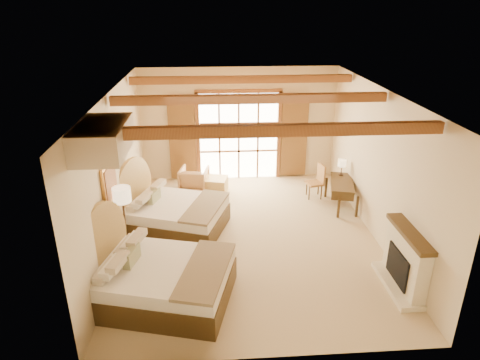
{
  "coord_description": "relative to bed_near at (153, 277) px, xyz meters",
  "views": [
    {
      "loc": [
        -0.8,
        -8.23,
        4.85
      ],
      "look_at": [
        -0.2,
        0.2,
        1.28
      ],
      "focal_mm": 32.0,
      "sensor_mm": 36.0,
      "label": 1
    }
  ],
  "objects": [
    {
      "name": "floor_lamp",
      "position": [
        -0.64,
        1.24,
        0.92
      ],
      "size": [
        0.34,
        0.34,
        1.61
      ],
      "color": "#352217",
      "rests_on": "floor"
    },
    {
      "name": "wall_left",
      "position": [
        -0.89,
        2.03,
        1.15
      ],
      "size": [
        0.0,
        7.0,
        7.0
      ],
      "primitive_type": "plane",
      "rotation": [
        1.57,
        0.0,
        1.57
      ],
      "color": "beige",
      "rests_on": "ground"
    },
    {
      "name": "wall_right",
      "position": [
        4.61,
        2.03,
        1.15
      ],
      "size": [
        0.0,
        7.0,
        7.0
      ],
      "primitive_type": "plane",
      "rotation": [
        1.57,
        0.0,
        -1.57
      ],
      "color": "beige",
      "rests_on": "ground"
    },
    {
      "name": "french_doors",
      "position": [
        1.86,
        5.47,
        0.8
      ],
      "size": [
        3.95,
        0.08,
        2.6
      ],
      "color": "white",
      "rests_on": "ground"
    },
    {
      "name": "nightstand",
      "position": [
        -0.58,
        1.05,
        -0.16
      ],
      "size": [
        0.56,
        0.56,
        0.59
      ],
      "primitive_type": "cube",
      "rotation": [
        0.0,
        0.0,
        0.15
      ],
      "color": "#4A3417",
      "rests_on": "floor"
    },
    {
      "name": "ottoman",
      "position": [
        1.18,
        4.47,
        -0.25
      ],
      "size": [
        0.68,
        0.68,
        0.41
      ],
      "primitive_type": "cube",
      "rotation": [
        0.0,
        0.0,
        -0.23
      ],
      "color": "tan",
      "rests_on": "floor"
    },
    {
      "name": "canopy_valance",
      "position": [
        -0.54,
        0.03,
        2.5
      ],
      "size": [
        0.7,
        1.4,
        0.45
      ],
      "primitive_type": "cube",
      "color": "beige",
      "rests_on": "ceiling"
    },
    {
      "name": "floor",
      "position": [
        1.86,
        2.03,
        -0.45
      ],
      "size": [
        7.0,
        7.0,
        0.0
      ],
      "primitive_type": "plane",
      "color": "#CBB38B",
      "rests_on": "ground"
    },
    {
      "name": "fireplace",
      "position": [
        4.46,
        0.03,
        0.06
      ],
      "size": [
        0.46,
        1.4,
        1.16
      ],
      "color": "#F4E6C2",
      "rests_on": "ground"
    },
    {
      "name": "ceiling",
      "position": [
        1.86,
        2.03,
        2.75
      ],
      "size": [
        7.0,
        7.0,
        0.0
      ],
      "primitive_type": "plane",
      "rotation": [
        3.14,
        0.0,
        0.0
      ],
      "color": "#AA6A33",
      "rests_on": "ground"
    },
    {
      "name": "armchair",
      "position": [
        0.58,
        4.58,
        -0.11
      ],
      "size": [
        0.86,
        0.88,
        0.68
      ],
      "primitive_type": "imported",
      "rotation": [
        0.0,
        0.0,
        -3.34
      ],
      "color": "tan",
      "rests_on": "floor"
    },
    {
      "name": "desk",
      "position": [
        4.3,
        3.37,
        -0.09
      ],
      "size": [
        0.84,
        1.36,
        0.68
      ],
      "rotation": [
        0.0,
        0.0,
        -0.25
      ],
      "color": "#4A3417",
      "rests_on": "floor"
    },
    {
      "name": "ceiling_beams",
      "position": [
        1.86,
        2.03,
        2.63
      ],
      "size": [
        5.39,
        4.6,
        0.18
      ],
      "primitive_type": null,
      "color": "brown",
      "rests_on": "ceiling"
    },
    {
      "name": "desk_chair",
      "position": [
        3.78,
        3.96,
        -0.17
      ],
      "size": [
        0.48,
        0.48,
        0.91
      ],
      "rotation": [
        0.0,
        0.0,
        0.22
      ],
      "color": "#A57734",
      "rests_on": "floor"
    },
    {
      "name": "bed_far",
      "position": [
        0.06,
        2.5,
        -0.03
      ],
      "size": [
        2.63,
        2.21,
        1.41
      ],
      "rotation": [
        0.0,
        0.0,
        -0.33
      ],
      "color": "#4A3417",
      "rests_on": "floor"
    },
    {
      "name": "wall_back",
      "position": [
        1.86,
        5.53,
        1.15
      ],
      "size": [
        5.5,
        0.0,
        5.5
      ],
      "primitive_type": "plane",
      "rotation": [
        1.57,
        0.0,
        0.0
      ],
      "color": "beige",
      "rests_on": "ground"
    },
    {
      "name": "bed_near",
      "position": [
        0.0,
        0.0,
        0.0
      ],
      "size": [
        2.68,
        2.23,
        1.5
      ],
      "rotation": [
        0.0,
        0.0,
        -0.25
      ],
      "color": "#4A3417",
      "rests_on": "floor"
    },
    {
      "name": "desk_lamp",
      "position": [
        4.39,
        3.79,
        0.54
      ],
      "size": [
        0.21,
        0.21,
        0.41
      ],
      "color": "#352217",
      "rests_on": "desk"
    },
    {
      "name": "painting",
      "position": [
        -0.84,
        1.28,
        1.3
      ],
      "size": [
        0.06,
        0.95,
        0.75
      ],
      "color": "gold",
      "rests_on": "wall_left"
    }
  ]
}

